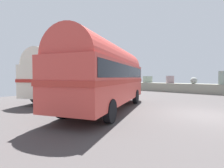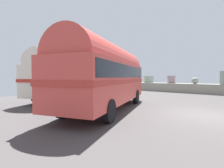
# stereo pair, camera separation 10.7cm
# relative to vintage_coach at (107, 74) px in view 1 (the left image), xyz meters

# --- Properties ---
(ground) EXTENTS (32.00, 26.00, 0.02)m
(ground) POSITION_rel_vintage_coach_xyz_m (4.57, 2.02, -2.04)
(ground) COLOR #454040
(vintage_coach) EXTENTS (5.41, 8.86, 3.70)m
(vintage_coach) POSITION_rel_vintage_coach_xyz_m (0.00, 0.00, 0.00)
(vintage_coach) COLOR black
(vintage_coach) RESTS_ON ground
(second_coach) EXTENTS (5.74, 8.80, 3.70)m
(second_coach) POSITION_rel_vintage_coach_xyz_m (-5.48, 1.24, 0.00)
(second_coach) COLOR black
(second_coach) RESTS_ON ground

